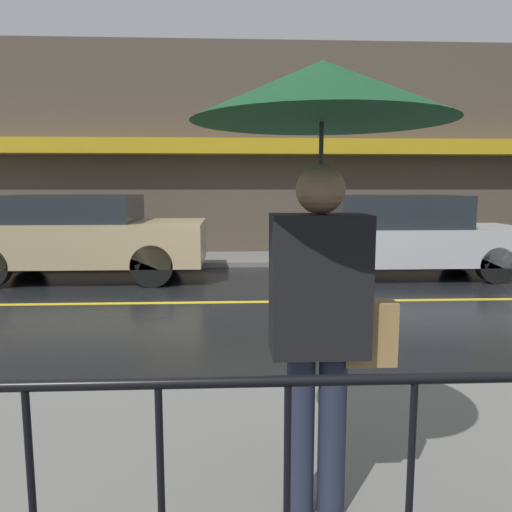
# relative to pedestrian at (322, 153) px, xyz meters

# --- Properties ---
(ground_plane) EXTENTS (80.00, 80.00, 0.00)m
(ground_plane) POSITION_rel_pedestrian_xyz_m (-0.43, 4.92, -1.83)
(ground_plane) COLOR black
(sidewalk_near) EXTENTS (28.00, 2.76, 0.10)m
(sidewalk_near) POSITION_rel_pedestrian_xyz_m (-0.43, 0.37, -1.78)
(sidewalk_near) COLOR slate
(sidewalk_near) RESTS_ON ground_plane
(sidewalk_far) EXTENTS (28.00, 1.77, 0.10)m
(sidewalk_far) POSITION_rel_pedestrian_xyz_m (-0.43, 8.97, -1.78)
(sidewalk_far) COLOR slate
(sidewalk_far) RESTS_ON ground_plane
(lane_marking) EXTENTS (25.20, 0.12, 0.01)m
(lane_marking) POSITION_rel_pedestrian_xyz_m (-0.43, 4.92, -1.83)
(lane_marking) COLOR gold
(lane_marking) RESTS_ON ground_plane
(building_storefront) EXTENTS (28.00, 0.85, 5.06)m
(building_storefront) POSITION_rel_pedestrian_xyz_m (-0.43, 9.98, 0.70)
(building_storefront) COLOR #4C4238
(building_storefront) RESTS_ON ground_plane
(railing_foreground) EXTENTS (12.00, 0.04, 1.00)m
(railing_foreground) POSITION_rel_pedestrian_xyz_m (-0.43, -0.76, -1.09)
(railing_foreground) COLOR black
(railing_foreground) RESTS_ON sidewalk_near
(pedestrian) EXTENTS (1.16, 1.16, 2.12)m
(pedestrian) POSITION_rel_pedestrian_xyz_m (0.00, 0.00, 0.00)
(pedestrian) COLOR #23283D
(pedestrian) RESTS_ON sidewalk_near
(car_tan) EXTENTS (4.34, 1.84, 1.53)m
(car_tan) POSITION_rel_pedestrian_xyz_m (-3.13, 6.95, -1.04)
(car_tan) COLOR tan
(car_tan) RESTS_ON ground_plane
(car_silver) EXTENTS (4.46, 1.74, 1.52)m
(car_silver) POSITION_rel_pedestrian_xyz_m (2.77, 6.95, -1.07)
(car_silver) COLOR #B2B5BA
(car_silver) RESTS_ON ground_plane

